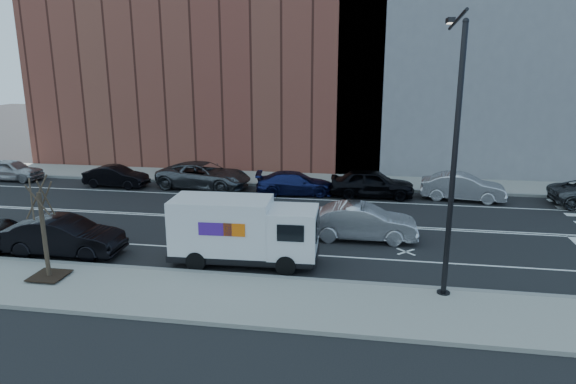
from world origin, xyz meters
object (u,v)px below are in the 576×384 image
(fedex_van, at_px, (243,230))
(far_parked_a, at_px, (11,170))
(driving_sedan, at_px, (362,222))
(far_parked_b, at_px, (116,176))

(fedex_van, xyz_separation_m, far_parked_a, (-18.77, 11.50, -0.68))
(fedex_van, relative_size, far_parked_a, 1.42)
(fedex_van, distance_m, far_parked_a, 22.02)
(far_parked_a, xyz_separation_m, driving_sedan, (23.33, -7.88, 0.09))
(far_parked_a, relative_size, far_parked_b, 1.03)
(fedex_van, bearing_deg, driving_sedan, 36.24)
(fedex_van, height_order, driving_sedan, fedex_van)
(fedex_van, relative_size, far_parked_b, 1.46)
(driving_sedan, bearing_deg, fedex_van, 127.62)
(far_parked_a, height_order, far_parked_b, far_parked_a)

